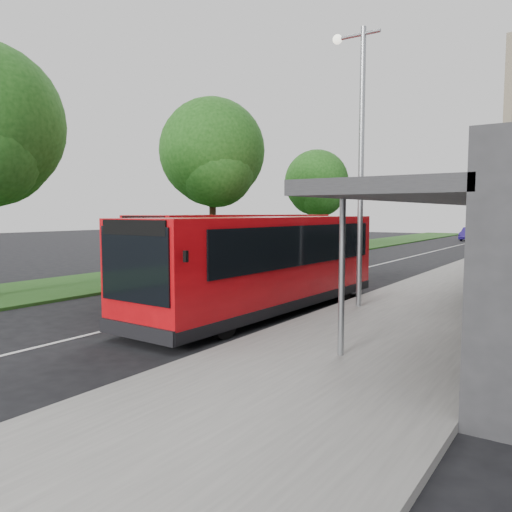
{
  "coord_description": "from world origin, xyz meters",
  "views": [
    {
      "loc": [
        9.86,
        -11.79,
        2.91
      ],
      "look_at": [
        0.8,
        1.59,
        1.5
      ],
      "focal_mm": 35.0,
      "sensor_mm": 36.0,
      "label": 1
    }
  ],
  "objects_px": {
    "bus_second": "(241,250)",
    "car_far": "(470,234)",
    "bollard": "(481,255)",
    "car_near": "(488,238)",
    "bus_main": "(265,264)",
    "tree_far": "(317,186)",
    "lamp_post_near": "(359,150)",
    "litter_bin": "(470,267)",
    "tree_mid": "(213,158)",
    "lamp_post_far": "(484,183)"
  },
  "relations": [
    {
      "from": "litter_bin",
      "to": "car_far",
      "type": "distance_m",
      "value": 33.2
    },
    {
      "from": "litter_bin",
      "to": "car_near",
      "type": "bearing_deg",
      "value": 97.62
    },
    {
      "from": "tree_far",
      "to": "bollard",
      "type": "distance_m",
      "value": 13.06
    },
    {
      "from": "tree_mid",
      "to": "bollard",
      "type": "distance_m",
      "value": 15.49
    },
    {
      "from": "car_far",
      "to": "tree_far",
      "type": "bearing_deg",
      "value": -104.51
    },
    {
      "from": "bus_second",
      "to": "bollard",
      "type": "bearing_deg",
      "value": 66.98
    },
    {
      "from": "lamp_post_far",
      "to": "car_far",
      "type": "xyz_separation_m",
      "value": [
        -4.83,
        21.73,
        -4.03
      ]
    },
    {
      "from": "tree_mid",
      "to": "car_near",
      "type": "bearing_deg",
      "value": 72.56
    },
    {
      "from": "litter_bin",
      "to": "bollard",
      "type": "distance_m",
      "value": 6.5
    },
    {
      "from": "bus_second",
      "to": "car_far",
      "type": "relative_size",
      "value": 2.42
    },
    {
      "from": "car_far",
      "to": "bollard",
      "type": "bearing_deg",
      "value": -76.97
    },
    {
      "from": "tree_mid",
      "to": "car_near",
      "type": "distance_m",
      "value": 30.44
    },
    {
      "from": "car_near",
      "to": "bus_second",
      "type": "bearing_deg",
      "value": -111.75
    },
    {
      "from": "tree_mid",
      "to": "litter_bin",
      "type": "bearing_deg",
      "value": 9.35
    },
    {
      "from": "lamp_post_near",
      "to": "car_near",
      "type": "height_order",
      "value": "lamp_post_near"
    },
    {
      "from": "bollard",
      "to": "car_near",
      "type": "xyz_separation_m",
      "value": [
        -2.87,
        20.09,
        -0.01
      ]
    },
    {
      "from": "bollard",
      "to": "car_near",
      "type": "distance_m",
      "value": 20.29
    },
    {
      "from": "bus_main",
      "to": "bollard",
      "type": "relative_size",
      "value": 10.8
    },
    {
      "from": "bus_second",
      "to": "bus_main",
      "type": "bearing_deg",
      "value": -43.94
    },
    {
      "from": "bus_main",
      "to": "lamp_post_far",
      "type": "bearing_deg",
      "value": 85.8
    },
    {
      "from": "tree_far",
      "to": "tree_mid",
      "type": "bearing_deg",
      "value": -90.0
    },
    {
      "from": "bus_main",
      "to": "bus_second",
      "type": "xyz_separation_m",
      "value": [
        -3.6,
        3.82,
        0.02
      ]
    },
    {
      "from": "lamp_post_near",
      "to": "car_far",
      "type": "bearing_deg",
      "value": 96.6
    },
    {
      "from": "bus_main",
      "to": "car_near",
      "type": "distance_m",
      "value": 37.35
    },
    {
      "from": "bollard",
      "to": "bus_main",
      "type": "bearing_deg",
      "value": -99.47
    },
    {
      "from": "tree_mid",
      "to": "lamp_post_far",
      "type": "distance_m",
      "value": 17.1
    },
    {
      "from": "tree_far",
      "to": "litter_bin",
      "type": "relative_size",
      "value": 9.16
    },
    {
      "from": "lamp_post_far",
      "to": "car_far",
      "type": "relative_size",
      "value": 1.92
    },
    {
      "from": "bus_second",
      "to": "car_near",
      "type": "xyz_separation_m",
      "value": [
        3.61,
        33.51,
        -0.85
      ]
    },
    {
      "from": "lamp_post_far",
      "to": "litter_bin",
      "type": "height_order",
      "value": "lamp_post_far"
    },
    {
      "from": "bus_main",
      "to": "bus_second",
      "type": "relative_size",
      "value": 0.98
    },
    {
      "from": "tree_mid",
      "to": "car_near",
      "type": "xyz_separation_m",
      "value": [
        8.99,
        28.62,
        -5.17
      ]
    },
    {
      "from": "car_near",
      "to": "car_far",
      "type": "xyz_separation_m",
      "value": [
        -2.69,
        6.06,
        0.09
      ]
    },
    {
      "from": "car_near",
      "to": "tree_far",
      "type": "bearing_deg",
      "value": -134.02
    },
    {
      "from": "car_far",
      "to": "lamp_post_near",
      "type": "bearing_deg",
      "value": -82.38
    },
    {
      "from": "lamp_post_near",
      "to": "bus_main",
      "type": "relative_size",
      "value": 0.81
    },
    {
      "from": "lamp_post_far",
      "to": "car_far",
      "type": "height_order",
      "value": "lamp_post_far"
    },
    {
      "from": "tree_far",
      "to": "lamp_post_near",
      "type": "distance_m",
      "value": 22.06
    },
    {
      "from": "tree_far",
      "to": "bus_main",
      "type": "xyz_separation_m",
      "value": [
        8.98,
        -20.72,
        -3.39
      ]
    },
    {
      "from": "bollard",
      "to": "car_far",
      "type": "bearing_deg",
      "value": 102.02
    },
    {
      "from": "tree_far",
      "to": "car_near",
      "type": "bearing_deg",
      "value": 61.58
    },
    {
      "from": "lamp_post_far",
      "to": "bollard",
      "type": "relative_size",
      "value": 8.72
    },
    {
      "from": "tree_far",
      "to": "bus_second",
      "type": "distance_m",
      "value": 18.05
    },
    {
      "from": "tree_far",
      "to": "bus_main",
      "type": "relative_size",
      "value": 0.75
    },
    {
      "from": "lamp_post_far",
      "to": "bus_main",
      "type": "relative_size",
      "value": 0.81
    },
    {
      "from": "bus_main",
      "to": "bus_second",
      "type": "bearing_deg",
      "value": 134.77
    },
    {
      "from": "litter_bin",
      "to": "car_near",
      "type": "height_order",
      "value": "car_near"
    },
    {
      "from": "lamp_post_far",
      "to": "tree_mid",
      "type": "bearing_deg",
      "value": -130.68
    },
    {
      "from": "bus_second",
      "to": "car_far",
      "type": "height_order",
      "value": "bus_second"
    },
    {
      "from": "lamp_post_far",
      "to": "car_near",
      "type": "bearing_deg",
      "value": 97.77
    }
  ]
}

